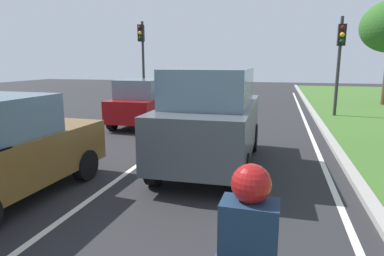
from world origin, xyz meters
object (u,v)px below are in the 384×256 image
Objects in this scene: car_suv_ahead at (212,117)px; traffic_light_overhead_left at (142,48)px; traffic_light_near_right at (340,51)px; car_hatchback_far at (144,103)px; rider_person at (249,238)px.

traffic_light_overhead_left is at bearing 119.65° from car_suv_ahead.
car_suv_ahead is 1.04× the size of traffic_light_near_right.
car_hatchback_far is 0.81× the size of traffic_light_overhead_left.
traffic_light_overhead_left is (-7.38, 15.49, 1.97)m from rider_person.
rider_person is at bearing -100.89° from traffic_light_near_right.
traffic_light_near_right is at bearing -10.74° from traffic_light_overhead_left.
car_suv_ahead is 5.68m from car_hatchback_far.
car_suv_ahead is 3.89× the size of rider_person.
traffic_light_near_right reaches higher than rider_person.
car_suv_ahead reaches higher than rider_person.
car_suv_ahead is 0.98× the size of traffic_light_overhead_left.
rider_person is 0.27× the size of traffic_light_near_right.
traffic_light_overhead_left reaches higher than rider_person.
car_hatchback_far is 0.86× the size of traffic_light_near_right.
car_hatchback_far is at bearing 128.01° from car_suv_ahead.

